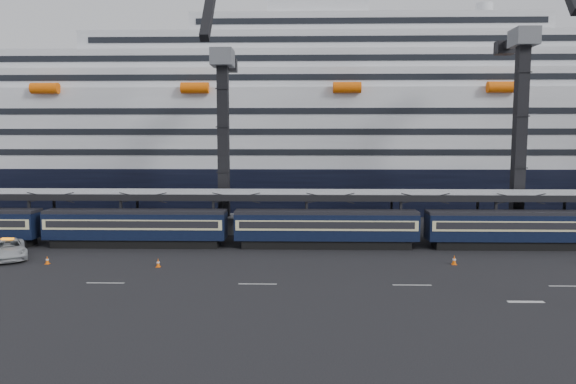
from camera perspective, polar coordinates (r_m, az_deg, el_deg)
name	(u,v)px	position (r m, az deg, el deg)	size (l,w,h in m)	color
ground	(425,272)	(45.71, 15.02, -8.60)	(260.00, 260.00, 0.00)	black
lane_markings	(552,291)	(43.67, 27.30, -9.71)	(111.00, 4.27, 0.02)	beige
train	(358,227)	(54.12, 7.78, -3.86)	(133.05, 3.00, 4.05)	black
canopy	(396,194)	(58.32, 11.93, -0.22)	(130.00, 6.25, 5.53)	gray
cruise_ship	(356,134)	(89.55, 7.60, 6.41)	(214.09, 28.84, 34.00)	black
crane_dark_near	(223,134)	(62.34, -7.25, 6.37)	(4.50, 17.75, 35.08)	#53565B
crane_dark_mid	(522,122)	(65.87, 24.54, 7.11)	(4.50, 18.24, 39.64)	#53565B
pickup_truck	(8,249)	(55.70, -28.67, -5.59)	(3.03, 6.57, 1.83)	#AEB2B5
traffic_cone_b	(47,260)	(51.78, -25.18, -6.85)	(0.38, 0.38, 0.76)	#FF6108
traffic_cone_c	(158,263)	(47.27, -14.23, -7.62)	(0.39, 0.39, 0.78)	#FF6108
traffic_cone_d	(454,260)	(49.08, 17.99, -7.18)	(0.44, 0.44, 0.87)	#FF6108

